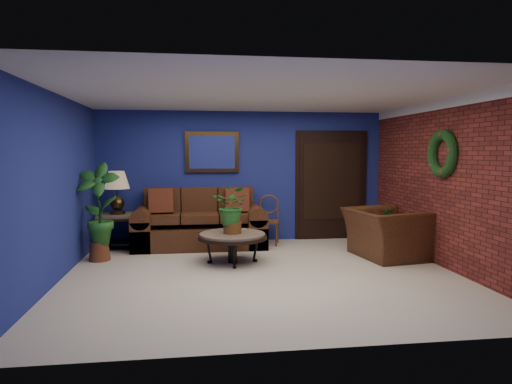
{
  "coord_description": "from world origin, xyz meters",
  "views": [
    {
      "loc": [
        -0.95,
        -6.25,
        1.72
      ],
      "look_at": [
        -0.02,
        0.55,
        1.12
      ],
      "focal_mm": 32.0,
      "sensor_mm": 36.0,
      "label": 1
    }
  ],
  "objects": [
    {
      "name": "crown_molding",
      "position": [
        2.72,
        0.0,
        2.43
      ],
      "size": [
        0.03,
        5.0,
        0.14
      ],
      "primitive_type": "cube",
      "color": "white",
      "rests_on": "wall_right_brick"
    },
    {
      "name": "closet_door",
      "position": [
        1.75,
        2.47,
        1.05
      ],
      "size": [
        1.44,
        0.06,
        2.18
      ],
      "primitive_type": "cube",
      "color": "black",
      "rests_on": "wall_back"
    },
    {
      "name": "end_table",
      "position": [
        -2.3,
        2.05,
        0.48
      ],
      "size": [
        0.68,
        0.68,
        0.62
      ],
      "color": "#4E4A44",
      "rests_on": "ground"
    },
    {
      "name": "floor",
      "position": [
        0.0,
        0.0,
        0.0
      ],
      "size": [
        5.5,
        5.5,
        0.0
      ],
      "primitive_type": "plane",
      "color": "beige",
      "rests_on": "ground"
    },
    {
      "name": "side_chair",
      "position": [
        0.43,
        2.12,
        0.52
      ],
      "size": [
        0.48,
        0.48,
        0.92
      ],
      "rotation": [
        0.0,
        0.0,
        -0.25
      ],
      "color": "brown",
      "rests_on": "ground"
    },
    {
      "name": "floor_plant",
      "position": [
        2.35,
        1.28,
        0.38
      ],
      "size": [
        0.38,
        0.33,
        0.75
      ],
      "color": "brown",
      "rests_on": "ground"
    },
    {
      "name": "wall_mirror",
      "position": [
        -0.6,
        2.46,
        1.72
      ],
      "size": [
        1.02,
        0.06,
        0.77
      ],
      "primitive_type": "cube",
      "color": "#442F14",
      "rests_on": "wall_back"
    },
    {
      "name": "wall_right_brick",
      "position": [
        2.75,
        0.0,
        1.25
      ],
      "size": [
        0.04,
        5.0,
        2.5
      ],
      "primitive_type": "cube",
      "color": "maroon",
      "rests_on": "ground"
    },
    {
      "name": "ceiling",
      "position": [
        0.0,
        0.0,
        2.5
      ],
      "size": [
        5.5,
        5.0,
        0.02
      ],
      "primitive_type": "cube",
      "color": "white",
      "rests_on": "wall_back"
    },
    {
      "name": "table_lamp",
      "position": [
        -2.3,
        2.05,
        1.1
      ],
      "size": [
        0.44,
        0.44,
        0.74
      ],
      "color": "#442F14",
      "rests_on": "end_table"
    },
    {
      "name": "armchair",
      "position": [
        2.15,
        0.76,
        0.4
      ],
      "size": [
        1.24,
        1.37,
        0.79
      ],
      "primitive_type": "imported",
      "rotation": [
        0.0,
        0.0,
        1.73
      ],
      "color": "#4C2A15",
      "rests_on": "ground"
    },
    {
      "name": "wreath",
      "position": [
        2.69,
        0.05,
        1.7
      ],
      "size": [
        0.16,
        0.72,
        0.72
      ],
      "primitive_type": "torus",
      "rotation": [
        0.0,
        1.57,
        0.0
      ],
      "color": "black",
      "rests_on": "wall_right_brick"
    },
    {
      "name": "tall_plant",
      "position": [
        -2.45,
        1.17,
        0.85
      ],
      "size": [
        0.79,
        0.63,
        1.57
      ],
      "color": "brown",
      "rests_on": "ground"
    },
    {
      "name": "wall_back",
      "position": [
        0.0,
        2.5,
        1.25
      ],
      "size": [
        5.5,
        0.04,
        2.5
      ],
      "primitive_type": "cube",
      "color": "navy",
      "rests_on": "ground"
    },
    {
      "name": "wall_left",
      "position": [
        -2.75,
        0.0,
        1.25
      ],
      "size": [
        0.04,
        5.0,
        2.5
      ],
      "primitive_type": "cube",
      "color": "navy",
      "rests_on": "ground"
    },
    {
      "name": "coffee_plant",
      "position": [
        -0.36,
        0.74,
        0.87
      ],
      "size": [
        0.69,
        0.65,
        0.74
      ],
      "color": "brown",
      "rests_on": "coffee_table"
    },
    {
      "name": "coffee_table",
      "position": [
        -0.36,
        0.74,
        0.4
      ],
      "size": [
        1.08,
        1.08,
        0.46
      ],
      "rotation": [
        0.0,
        0.0,
        -0.38
      ],
      "color": "#4E4A44",
      "rests_on": "ground"
    },
    {
      "name": "sofa",
      "position": [
        -0.85,
        2.09,
        0.35
      ],
      "size": [
        2.36,
        1.02,
        1.06
      ],
      "color": "#4C2A15",
      "rests_on": "ground"
    }
  ]
}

